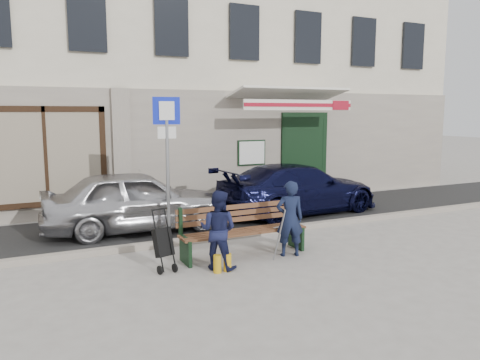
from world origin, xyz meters
TOP-DOWN VIEW (x-y plane):
  - ground at (0.00, 0.00)m, footprint 80.00×80.00m
  - asphalt_lane at (0.00, 3.10)m, footprint 60.00×3.20m
  - curb at (0.00, 1.50)m, footprint 60.00×0.18m
  - building at (0.01, 8.45)m, footprint 20.00×8.27m
  - car_silver at (-1.50, 2.97)m, footprint 4.07×1.76m
  - car_navy at (2.70, 3.00)m, footprint 4.60×2.20m
  - parking_sign at (-1.10, 1.90)m, footprint 0.54×0.11m
  - bench at (-0.21, 0.34)m, footprint 2.40×1.17m
  - man at (0.59, -0.03)m, footprint 0.58×0.47m
  - woman at (-0.86, -0.13)m, footprint 0.82×0.81m
  - stroller at (-1.71, 0.19)m, footprint 0.36×0.46m

SIDE VIEW (x-z plane):
  - ground at x=0.00m, z-range 0.00..0.00m
  - asphalt_lane at x=0.00m, z-range 0.00..0.01m
  - curb at x=0.00m, z-range 0.00..0.12m
  - stroller at x=-1.71m, z-range -0.06..0.96m
  - bench at x=-0.21m, z-range -0.03..0.95m
  - car_navy at x=2.70m, z-range 0.00..1.29m
  - woman at x=-0.86m, z-range 0.00..1.33m
  - car_silver at x=-1.50m, z-range 0.00..1.37m
  - man at x=0.59m, z-range 0.00..1.39m
  - parking_sign at x=-1.10m, z-range 0.52..3.42m
  - building at x=0.01m, z-range -0.03..9.97m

